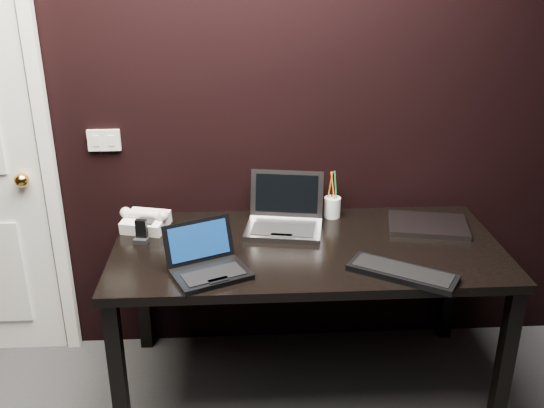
{
  "coord_description": "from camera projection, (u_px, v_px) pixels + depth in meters",
  "views": [
    {
      "loc": [
        0.01,
        -0.97,
        1.93
      ],
      "look_at": [
        0.14,
        1.35,
        0.96
      ],
      "focal_mm": 40.0,
      "sensor_mm": 36.0,
      "label": 1
    }
  ],
  "objects": [
    {
      "name": "silver_laptop",
      "position": [
        284.0,
        219.0,
        2.81
      ],
      "size": [
        0.39,
        0.36,
        0.24
      ],
      "color": "#949599",
      "rests_on": "desk"
    },
    {
      "name": "desk_phone",
      "position": [
        146.0,
        221.0,
        2.8
      ],
      "size": [
        0.24,
        0.22,
        0.11
      ],
      "color": "white",
      "rests_on": "desk"
    },
    {
      "name": "netbook",
      "position": [
        208.0,
        264.0,
        2.42
      ],
      "size": [
        0.37,
        0.35,
        0.19
      ],
      "color": "black",
      "rests_on": "desk"
    },
    {
      "name": "pen_cup",
      "position": [
        332.0,
        206.0,
        2.93
      ],
      "size": [
        0.1,
        0.1,
        0.23
      ],
      "color": "white",
      "rests_on": "desk"
    },
    {
      "name": "closed_laptop",
      "position": [
        428.0,
        225.0,
        2.83
      ],
      "size": [
        0.4,
        0.32,
        0.02
      ],
      "color": "#939398",
      "rests_on": "desk"
    },
    {
      "name": "mobile_phone",
      "position": [
        141.0,
        234.0,
        2.68
      ],
      "size": [
        0.07,
        0.06,
        0.1
      ],
      "color": "black",
      "rests_on": "desk"
    },
    {
      "name": "desk",
      "position": [
        307.0,
        261.0,
        2.69
      ],
      "size": [
        1.7,
        0.8,
        0.74
      ],
      "color": "black",
      "rests_on": "ground"
    },
    {
      "name": "ext_keyboard",
      "position": [
        402.0,
        273.0,
        2.41
      ],
      "size": [
        0.44,
        0.35,
        0.03
      ],
      "color": "black",
      "rests_on": "desk"
    },
    {
      "name": "wall_back",
      "position": [
        236.0,
        100.0,
        2.8
      ],
      "size": [
        4.0,
        0.0,
        4.0
      ],
      "primitive_type": "plane",
      "rotation": [
        1.57,
        0.0,
        0.0
      ],
      "color": "black",
      "rests_on": "ground"
    },
    {
      "name": "wall_switch",
      "position": [
        104.0,
        140.0,
        2.82
      ],
      "size": [
        0.15,
        0.02,
        0.1
      ],
      "color": "silver",
      "rests_on": "wall_back"
    }
  ]
}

